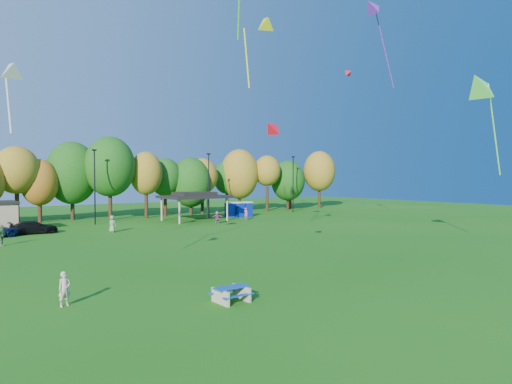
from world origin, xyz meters
TOP-DOWN VIEW (x-y plane):
  - ground at (0.00, 0.00)m, footprint 160.00×160.00m
  - tree_line at (-1.03, 45.51)m, footprint 93.57×10.55m
  - lamp_posts at (2.00, 40.00)m, footprint 64.50×0.25m
  - pavilion at (14.00, 37.00)m, footprint 8.20×6.20m
  - porta_potties at (21.73, 37.83)m, footprint 3.75×1.85m
  - picnic_table at (-3.84, 1.86)m, footprint 1.70×1.42m
  - kite_flyer at (-10.22, 5.80)m, footprint 0.64×0.49m
  - car_d at (-5.83, 34.77)m, footprint 4.58×1.91m
  - far_person_1 at (14.28, 31.90)m, footprint 1.50×0.55m
  - far_person_3 at (0.95, 31.16)m, footprint 0.92×1.03m
  - far_person_4 at (19.99, 33.73)m, footprint 0.49×0.66m
  - far_person_5 at (-9.70, 27.67)m, footprint 1.00×1.07m
  - kite_0 at (2.32, 6.54)m, footprint 1.52×1.30m
  - kite_1 at (-12.11, 6.46)m, footprint 1.03×2.13m
  - kite_2 at (27.15, 22.47)m, footprint 1.12×1.40m
  - kite_3 at (19.98, 13.04)m, footprint 4.91×1.77m
  - kite_5 at (4.36, 9.81)m, footprint 1.95×3.28m
  - kite_13 at (16.75, 0.86)m, footprint 4.78×2.26m

SIDE VIEW (x-z plane):
  - ground at x=0.00m, z-range 0.00..0.00m
  - picnic_table at x=-3.84m, z-range 0.06..0.78m
  - car_d at x=-5.83m, z-range 0.00..1.32m
  - kite_flyer at x=-10.22m, z-range 0.00..1.58m
  - far_person_1 at x=14.28m, z-range 0.00..1.59m
  - far_person_4 at x=19.99m, z-range 0.00..1.65m
  - far_person_3 at x=0.95m, z-range 0.00..1.77m
  - far_person_5 at x=-9.70m, z-range 0.00..1.77m
  - porta_potties at x=21.73m, z-range 0.01..2.19m
  - pavilion at x=14.00m, z-range 1.34..5.11m
  - lamp_posts at x=2.00m, z-range 0.36..9.45m
  - tree_line at x=-1.03m, z-range 0.34..11.49m
  - kite_0 at x=2.32m, z-range 8.24..9.58m
  - kite_1 at x=-12.11m, z-range 8.70..12.15m
  - kite_13 at x=16.75m, z-range 8.44..16.29m
  - kite_5 at x=4.36m, z-range 13.82..19.32m
  - kite_2 at x=27.15m, z-range 17.92..19.19m
  - kite_3 at x=19.98m, z-range 17.89..26.31m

